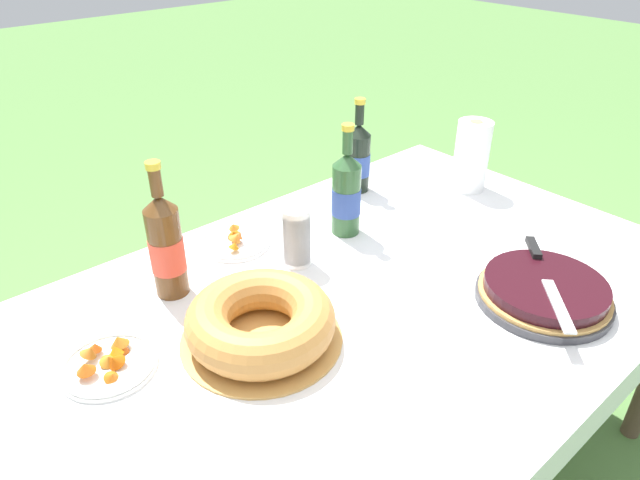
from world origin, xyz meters
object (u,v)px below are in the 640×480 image
at_px(cup_stack, 297,237).
at_px(snack_plate_left, 109,363).
at_px(cider_bottle_green, 346,194).
at_px(snack_plate_near, 235,241).
at_px(paper_towel_roll, 471,156).
at_px(bundt_cake, 261,322).
at_px(berry_tart, 544,292).
at_px(juice_bottle_red, 358,158).
at_px(serving_knife, 544,273).
at_px(cider_bottle_amber, 166,246).

relative_size(cup_stack, snack_plate_left, 0.84).
distance_m(cider_bottle_green, snack_plate_near, 0.34).
height_order(cup_stack, paper_towel_roll, paper_towel_roll).
relative_size(bundt_cake, snack_plate_near, 1.84).
height_order(berry_tart, bundt_cake, bundt_cake).
bearing_deg(cup_stack, snack_plate_near, 110.93).
xyz_separation_m(juice_bottle_red, snack_plate_near, (-0.50, -0.03, -0.10)).
bearing_deg(bundt_cake, serving_knife, -27.00).
distance_m(serving_knife, bundt_cake, 0.68).
bearing_deg(serving_knife, cider_bottle_amber, -85.84).
bearing_deg(cup_stack, paper_towel_roll, -1.44).
bearing_deg(paper_towel_roll, cider_bottle_amber, 173.19).
bearing_deg(juice_bottle_red, snack_plate_near, -176.73).
height_order(serving_knife, cider_bottle_green, cider_bottle_green).
relative_size(berry_tart, cup_stack, 1.94).
bearing_deg(paper_towel_roll, berry_tart, -127.13).
bearing_deg(serving_knife, bundt_cake, -70.99).
height_order(cup_stack, juice_bottle_red, juice_bottle_red).
distance_m(cider_bottle_amber, paper_towel_roll, 1.03).
bearing_deg(cider_bottle_green, juice_bottle_red, 38.84).
height_order(cider_bottle_green, snack_plate_near, cider_bottle_green).
bearing_deg(serving_knife, cup_stack, -97.96).
xyz_separation_m(cider_bottle_amber, paper_towel_roll, (1.02, -0.12, -0.02)).
bearing_deg(snack_plate_left, berry_tart, -28.05).
height_order(cider_bottle_amber, snack_plate_near, cider_bottle_amber).
distance_m(cider_bottle_green, cider_bottle_amber, 0.52).
bearing_deg(cider_bottle_green, serving_knife, -74.46).
bearing_deg(cider_bottle_amber, paper_towel_roll, -6.81).
height_order(berry_tart, snack_plate_left, berry_tart).
bearing_deg(juice_bottle_red, bundt_cake, -149.63).
bearing_deg(cider_bottle_amber, snack_plate_near, 19.16).
bearing_deg(juice_bottle_red, paper_towel_roll, -39.35).
distance_m(cider_bottle_green, paper_towel_roll, 0.51).
bearing_deg(paper_towel_roll, cup_stack, 178.56).
distance_m(bundt_cake, snack_plate_near, 0.41).
height_order(serving_knife, paper_towel_roll, paper_towel_roll).
relative_size(bundt_cake, cider_bottle_green, 1.10).
bearing_deg(cider_bottle_green, paper_towel_roll, -6.46).
xyz_separation_m(bundt_cake, cider_bottle_amber, (-0.06, 0.29, 0.08)).
xyz_separation_m(bundt_cake, snack_plate_near, (0.18, 0.37, -0.04)).
distance_m(bundt_cake, paper_towel_roll, 0.98).
relative_size(serving_knife, bundt_cake, 0.81).
xyz_separation_m(bundt_cake, paper_towel_roll, (0.96, 0.17, 0.06)).
bearing_deg(cup_stack, serving_knife, -53.97).
height_order(cider_bottle_amber, paper_towel_roll, cider_bottle_amber).
bearing_deg(cup_stack, cider_bottle_amber, 161.34).
bearing_deg(snack_plate_near, bundt_cake, -115.80).
relative_size(cider_bottle_amber, juice_bottle_red, 1.12).
distance_m(bundt_cake, juice_bottle_red, 0.79).
xyz_separation_m(cider_bottle_green, cider_bottle_amber, (-0.52, 0.06, 0.01)).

